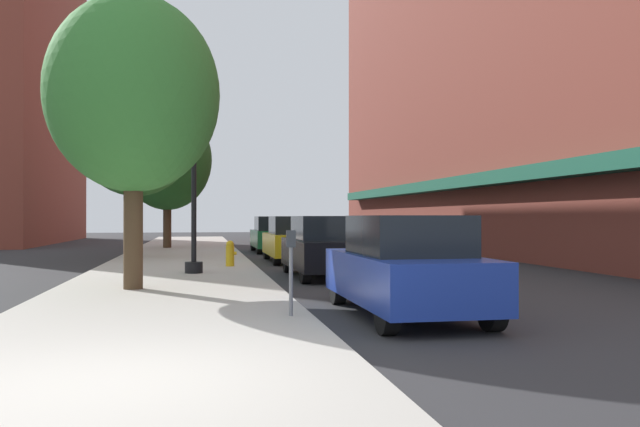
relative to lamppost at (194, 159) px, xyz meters
The scene contains 14 objects.
ground_plane 8.06m from the lamppost, 61.89° to the left, with size 90.00×90.00×0.00m, color #2D2D30.
sidewalk_slab 8.17m from the lamppost, 93.93° to the left, with size 4.80×50.00×0.12m, color #B7B2A8.
building_right_brick 18.91m from the lamppost, 36.02° to the left, with size 6.80×40.00×18.69m.
building_far_background 28.79m from the lamppost, 114.31° to the left, with size 6.80×18.00×19.79m.
lamppost is the anchor object (origin of this frame).
fire_hydrant 3.65m from the lamppost, 64.24° to the left, with size 0.33×0.26×0.79m.
parking_meter_near 8.34m from the lamppost, 78.99° to the right, with size 0.14×0.09×1.31m.
tree_near 8.02m from the lamppost, 106.63° to the left, with size 4.80×4.80×7.82m.
tree_mid 14.89m from the lamppost, 95.50° to the left, with size 4.35×4.35×6.86m.
tree_far 3.97m from the lamppost, 108.56° to the right, with size 3.61×3.61×6.19m.
car_blue 8.62m from the lamppost, 65.14° to the right, with size 1.80×4.30×1.66m.
car_black 4.27m from the lamppost, ahead, with size 1.80×4.30×1.66m.
car_yellow 6.85m from the lamppost, 57.16° to the left, with size 1.80×4.30×1.66m.
car_green 12.56m from the lamppost, 73.60° to the left, with size 1.80×4.30×1.66m.
Camera 1 is at (0.68, -6.11, 1.64)m, focal length 35.90 mm.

